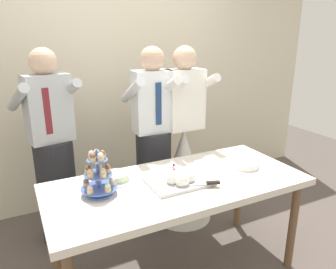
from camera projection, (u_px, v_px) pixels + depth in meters
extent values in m
cube|color=beige|center=(110.00, 65.00, 3.26)|extent=(5.20, 0.10, 2.90)
cube|color=silver|center=(178.00, 185.00, 2.22)|extent=(1.80, 0.80, 0.05)
cylinder|color=brown|center=(293.00, 226.00, 2.41)|extent=(0.06, 0.06, 0.72)
cylinder|color=brown|center=(55.00, 239.00, 2.25)|extent=(0.06, 0.06, 0.72)
cylinder|color=brown|center=(239.00, 190.00, 2.96)|extent=(0.06, 0.06, 0.72)
cylinder|color=#4C66B2|center=(100.00, 193.00, 2.03)|extent=(0.17, 0.17, 0.01)
cylinder|color=#4C66B2|center=(98.00, 172.00, 1.99)|extent=(0.01, 0.01, 0.31)
cylinder|color=#4C66B2|center=(99.00, 188.00, 2.02)|extent=(0.23, 0.23, 0.01)
cylinder|color=#D1B784|center=(112.00, 183.00, 2.05)|extent=(0.04, 0.04, 0.03)
sphere|color=white|center=(112.00, 179.00, 2.04)|extent=(0.04, 0.04, 0.04)
cylinder|color=#D1B784|center=(98.00, 180.00, 2.09)|extent=(0.04, 0.04, 0.03)
sphere|color=#D6B27A|center=(98.00, 176.00, 2.09)|extent=(0.04, 0.04, 0.04)
cylinder|color=#D1B784|center=(86.00, 184.00, 2.03)|extent=(0.04, 0.04, 0.03)
sphere|color=brown|center=(86.00, 181.00, 2.02)|extent=(0.04, 0.04, 0.04)
cylinder|color=#D1B784|center=(90.00, 191.00, 1.94)|extent=(0.04, 0.04, 0.03)
sphere|color=#EAB7C6|center=(90.00, 188.00, 1.93)|extent=(0.04, 0.04, 0.04)
cylinder|color=#D1B784|center=(108.00, 190.00, 1.96)|extent=(0.04, 0.04, 0.03)
sphere|color=beige|center=(108.00, 186.00, 1.95)|extent=(0.04, 0.04, 0.04)
cylinder|color=#4C66B2|center=(98.00, 174.00, 1.99)|extent=(0.18, 0.18, 0.01)
cylinder|color=#D1B784|center=(108.00, 170.00, 2.01)|extent=(0.04, 0.04, 0.03)
sphere|color=brown|center=(108.00, 167.00, 2.00)|extent=(0.04, 0.04, 0.04)
cylinder|color=#D1B784|center=(99.00, 168.00, 2.04)|extent=(0.04, 0.04, 0.03)
sphere|color=#D6B27A|center=(98.00, 164.00, 2.04)|extent=(0.04, 0.04, 0.04)
cylinder|color=#D1B784|center=(88.00, 172.00, 1.99)|extent=(0.04, 0.04, 0.03)
sphere|color=brown|center=(88.00, 168.00, 1.98)|extent=(0.04, 0.04, 0.04)
cylinder|color=#D1B784|center=(91.00, 175.00, 1.94)|extent=(0.04, 0.04, 0.03)
sphere|color=#D6B27A|center=(90.00, 172.00, 1.93)|extent=(0.04, 0.04, 0.04)
cylinder|color=#D1B784|center=(103.00, 175.00, 1.94)|extent=(0.04, 0.04, 0.03)
sphere|color=#D6B27A|center=(103.00, 171.00, 1.93)|extent=(0.04, 0.04, 0.04)
cylinder|color=#4C66B2|center=(97.00, 160.00, 1.96)|extent=(0.13, 0.13, 0.01)
cylinder|color=#D1B784|center=(103.00, 156.00, 1.98)|extent=(0.04, 0.04, 0.03)
sphere|color=brown|center=(102.00, 153.00, 1.97)|extent=(0.04, 0.04, 0.04)
cylinder|color=#D1B784|center=(97.00, 155.00, 1.99)|extent=(0.04, 0.04, 0.03)
sphere|color=beige|center=(97.00, 152.00, 1.98)|extent=(0.04, 0.04, 0.04)
cylinder|color=#D1B784|center=(92.00, 157.00, 1.97)|extent=(0.04, 0.04, 0.03)
sphere|color=#EAB7C6|center=(91.00, 153.00, 1.96)|extent=(0.04, 0.04, 0.04)
cylinder|color=#D1B784|center=(93.00, 160.00, 1.93)|extent=(0.04, 0.04, 0.03)
sphere|color=brown|center=(93.00, 156.00, 1.92)|extent=(0.04, 0.04, 0.04)
cylinder|color=#D1B784|center=(101.00, 159.00, 1.93)|extent=(0.04, 0.04, 0.03)
sphere|color=white|center=(100.00, 155.00, 1.93)|extent=(0.04, 0.04, 0.04)
cube|color=silver|center=(179.00, 181.00, 2.19)|extent=(0.42, 0.31, 0.02)
sphere|color=white|center=(184.00, 174.00, 2.19)|extent=(0.09, 0.09, 0.09)
sphere|color=white|center=(180.00, 173.00, 2.22)|extent=(0.08, 0.08, 0.08)
sphere|color=white|center=(173.00, 173.00, 2.22)|extent=(0.08, 0.08, 0.08)
sphere|color=white|center=(172.00, 176.00, 2.17)|extent=(0.09, 0.09, 0.09)
sphere|color=white|center=(173.00, 178.00, 2.13)|extent=(0.10, 0.10, 0.10)
sphere|color=white|center=(182.00, 180.00, 2.10)|extent=(0.10, 0.10, 0.10)
sphere|color=white|center=(188.00, 177.00, 2.15)|extent=(0.10, 0.10, 0.10)
sphere|color=white|center=(179.00, 174.00, 2.17)|extent=(0.11, 0.11, 0.11)
sphere|color=#DB474C|center=(173.00, 167.00, 2.18)|extent=(0.02, 0.02, 0.02)
sphere|color=#2D1938|center=(174.00, 165.00, 2.21)|extent=(0.02, 0.02, 0.02)
sphere|color=#DB474C|center=(174.00, 167.00, 2.18)|extent=(0.02, 0.02, 0.02)
sphere|color=#DB474C|center=(174.00, 169.00, 2.14)|extent=(0.02, 0.02, 0.02)
cube|color=silver|center=(191.00, 185.00, 2.10)|extent=(0.22, 0.09, 0.00)
cube|color=black|center=(213.00, 183.00, 2.11)|extent=(0.09, 0.05, 0.02)
cylinder|color=white|center=(246.00, 167.00, 2.44)|extent=(0.19, 0.19, 0.01)
cylinder|color=white|center=(246.00, 165.00, 2.44)|extent=(0.19, 0.19, 0.01)
cylinder|color=white|center=(246.00, 164.00, 2.44)|extent=(0.19, 0.19, 0.01)
cylinder|color=white|center=(246.00, 162.00, 2.44)|extent=(0.19, 0.19, 0.01)
cylinder|color=white|center=(117.00, 180.00, 2.22)|extent=(0.24, 0.24, 0.01)
cylinder|color=beige|center=(117.00, 176.00, 2.21)|extent=(0.17, 0.17, 0.05)
cylinder|color=#232328|center=(154.00, 178.00, 2.98)|extent=(0.32, 0.32, 0.92)
cube|color=white|center=(153.00, 102.00, 2.76)|extent=(0.35, 0.21, 0.54)
sphere|color=#D8B293|center=(152.00, 59.00, 2.65)|extent=(0.21, 0.21, 0.21)
cylinder|color=white|center=(132.00, 91.00, 2.66)|extent=(0.10, 0.49, 0.28)
cylinder|color=white|center=(173.00, 88.00, 2.81)|extent=(0.10, 0.49, 0.28)
cube|color=navy|center=(159.00, 104.00, 2.68)|extent=(0.05, 0.01, 0.36)
cone|color=white|center=(183.00, 174.00, 3.07)|extent=(0.56, 0.56, 0.92)
cube|color=white|center=(184.00, 100.00, 2.85)|extent=(0.34, 0.20, 0.54)
sphere|color=beige|center=(185.00, 58.00, 2.74)|extent=(0.21, 0.21, 0.21)
cylinder|color=white|center=(165.00, 89.00, 2.74)|extent=(0.08, 0.49, 0.28)
cylinder|color=white|center=(202.00, 86.00, 2.90)|extent=(0.08, 0.49, 0.28)
cylinder|color=#232328|center=(58.00, 191.00, 2.74)|extent=(0.32, 0.32, 0.92)
cube|color=#B2B7BC|center=(48.00, 108.00, 2.52)|extent=(0.37, 0.26, 0.54)
sphere|color=#D8B293|center=(43.00, 61.00, 2.41)|extent=(0.21, 0.21, 0.21)
cylinder|color=#B2B7BC|center=(18.00, 98.00, 2.36)|extent=(0.17, 0.49, 0.28)
cylinder|color=#B2B7BC|center=(67.00, 92.00, 2.59)|extent=(0.17, 0.49, 0.28)
cube|color=maroon|center=(47.00, 111.00, 2.42)|extent=(0.05, 0.02, 0.36)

